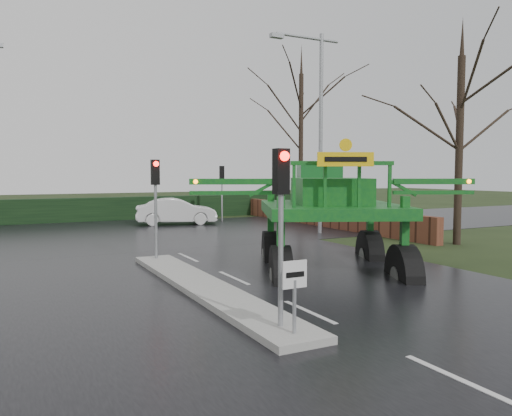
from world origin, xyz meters
name	(u,v)px	position (x,y,z in m)	size (l,w,h in m)	color
ground	(309,313)	(0.00, 0.00, 0.00)	(140.00, 140.00, 0.00)	black
road_main	(171,250)	(0.00, 10.00, 0.00)	(14.00, 80.00, 0.02)	black
road_cross	(135,234)	(0.00, 16.00, 0.01)	(80.00, 12.00, 0.02)	black
median_island	(204,287)	(-1.30, 3.00, 0.09)	(1.20, 10.00, 0.16)	gray
hedge_row	(105,209)	(0.00, 24.00, 0.75)	(44.00, 0.90, 1.50)	black
brick_wall	(310,214)	(10.50, 16.00, 0.60)	(0.40, 20.00, 1.20)	#592D1E
keep_left_sign	(295,285)	(-1.30, -1.50, 1.06)	(0.50, 0.07, 1.35)	gray
traffic_signal_near	(281,199)	(-1.30, -1.01, 2.59)	(0.26, 0.33, 3.52)	gray
traffic_signal_mid	(155,187)	(-1.30, 7.49, 2.59)	(0.26, 0.33, 3.52)	gray
traffic_signal_far	(222,181)	(6.50, 20.01, 2.59)	(0.26, 0.33, 3.52)	gray
street_light_right	(316,115)	(8.19, 12.00, 5.99)	(3.85, 0.30, 10.00)	gray
tree_right_near	(460,123)	(11.50, 6.00, 5.20)	(5.60, 5.60, 9.64)	black
tree_right_far	(301,124)	(13.00, 21.00, 6.50)	(7.00, 7.00, 12.05)	black
crop_sprayer	(280,197)	(1.24, 3.46, 2.39)	(8.30, 6.83, 5.04)	black
white_sedan	(177,225)	(3.32, 19.47, 0.00)	(1.65, 4.72, 1.56)	silver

